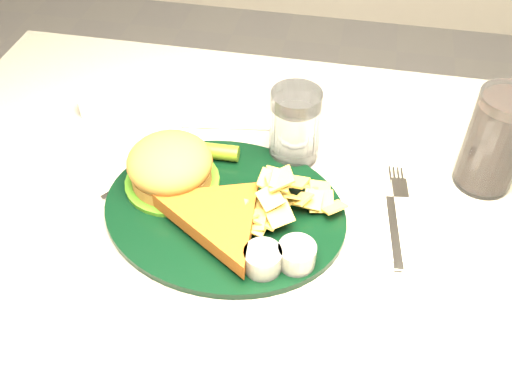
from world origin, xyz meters
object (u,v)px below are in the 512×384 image
cola_glass (496,141)px  dinner_plate (223,194)px  water_glass (295,126)px  table (274,344)px  fork_napkin (394,226)px

cola_glass → dinner_plate: bearing=-158.8°
dinner_plate → water_glass: bearing=69.6°
table → fork_napkin: (0.16, -0.01, 0.38)m
table → dinner_plate: 0.42m
table → water_glass: 0.45m
table → cola_glass: cola_glass is taller
table → water_glass: bearing=89.9°
water_glass → fork_napkin: size_ratio=0.69×
water_glass → cola_glass: 0.29m
table → water_glass: water_glass is taller
dinner_plate → water_glass: (0.08, 0.14, 0.02)m
cola_glass → fork_napkin: size_ratio=0.90×
table → dinner_plate: bearing=-163.3°
table → cola_glass: (0.29, 0.12, 0.45)m
water_glass → cola_glass: (0.29, -0.00, 0.02)m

